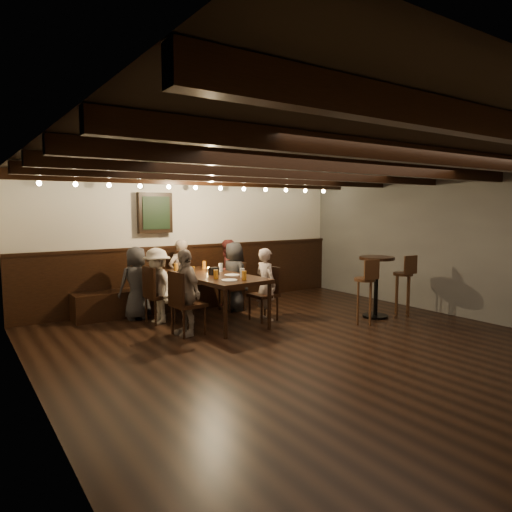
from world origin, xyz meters
TOP-DOWN VIEW (x-y plane):
  - room at (-0.29, 2.21)m, footprint 7.00×7.00m
  - dining_table at (-0.39, 2.05)m, footprint 1.06×2.11m
  - chair_left_near at (-1.14, 2.45)m, footprint 0.44×0.44m
  - chair_left_far at (-1.08, 1.55)m, footprint 0.46×0.46m
  - chair_right_near at (0.30, 2.55)m, footprint 0.42×0.42m
  - chair_right_far at (0.36, 1.65)m, footprint 0.43×0.43m
  - person_bench_left at (-1.35, 2.89)m, footprint 0.62×0.42m
  - person_bench_centre at (-0.46, 3.10)m, footprint 0.49×0.34m
  - person_bench_right at (0.45, 3.01)m, footprint 0.64×0.51m
  - person_left_near at (-1.17, 2.45)m, footprint 0.50×0.81m
  - person_left_far at (-1.11, 1.55)m, footprint 0.36×0.75m
  - person_right_near at (0.33, 2.55)m, footprint 0.43×0.63m
  - person_right_far at (0.39, 1.65)m, footprint 0.31×0.45m
  - pint_a at (-0.72, 2.73)m, footprint 0.07×0.07m
  - pint_b at (-0.18, 2.72)m, footprint 0.07×0.07m
  - pint_c at (-0.70, 2.13)m, footprint 0.07×0.07m
  - pint_d at (-0.10, 2.27)m, footprint 0.07×0.07m
  - pint_e at (-0.58, 1.59)m, footprint 0.07×0.07m
  - pint_f at (-0.15, 1.52)m, footprint 0.07×0.07m
  - pint_g at (-0.28, 1.26)m, footprint 0.07×0.07m
  - plate_near at (-0.49, 1.34)m, footprint 0.24×0.24m
  - plate_far at (-0.19, 1.77)m, footprint 0.24×0.24m
  - condiment_caddy at (-0.39, 2.00)m, footprint 0.15×0.10m
  - candle at (-0.29, 2.36)m, footprint 0.05×0.05m
  - high_top_table at (2.02, 0.75)m, footprint 0.58×0.58m
  - bar_stool_left at (1.52, 0.54)m, footprint 0.33×0.35m
  - bar_stool_right at (2.52, 0.59)m, footprint 0.33×0.34m

SIDE VIEW (x-z plane):
  - chair_right_near at x=0.30m, z-range -0.17..0.70m
  - chair_right_far at x=0.36m, z-range -0.17..0.71m
  - chair_left_near at x=-1.14m, z-range -0.18..0.74m
  - chair_left_far at x=-1.08m, z-range -0.18..0.75m
  - bar_stool_left at x=1.52m, z-range -0.13..0.91m
  - bar_stool_right at x=2.52m, z-range -0.13..0.91m
  - person_right_far at x=0.39m, z-range 0.00..1.19m
  - person_left_near at x=-1.17m, z-range 0.00..1.21m
  - person_bench_left at x=-1.35m, z-range 0.00..1.21m
  - person_right_near at x=0.33m, z-range 0.00..1.23m
  - person_bench_right at x=0.45m, z-range 0.00..1.24m
  - person_left_far at x=-1.11m, z-range 0.00..1.26m
  - person_bench_centre at x=-0.46m, z-range 0.00..1.28m
  - high_top_table at x=2.02m, z-range 0.16..1.19m
  - dining_table at x=-0.39m, z-range 0.32..1.09m
  - plate_near at x=-0.49m, z-range 0.77..0.78m
  - plate_far at x=-0.19m, z-range 0.77..0.78m
  - candle at x=-0.29m, z-range 0.77..0.82m
  - condiment_caddy at x=-0.39m, z-range 0.77..0.89m
  - pint_a at x=-0.72m, z-range 0.77..0.91m
  - pint_b at x=-0.18m, z-range 0.77..0.91m
  - pint_c at x=-0.70m, z-range 0.77..0.91m
  - pint_d at x=-0.10m, z-range 0.77..0.91m
  - pint_e at x=-0.58m, z-range 0.77..0.91m
  - pint_f at x=-0.15m, z-range 0.77..0.91m
  - pint_g at x=-0.28m, z-range 0.77..0.91m
  - room at x=-0.29m, z-range -2.43..4.57m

